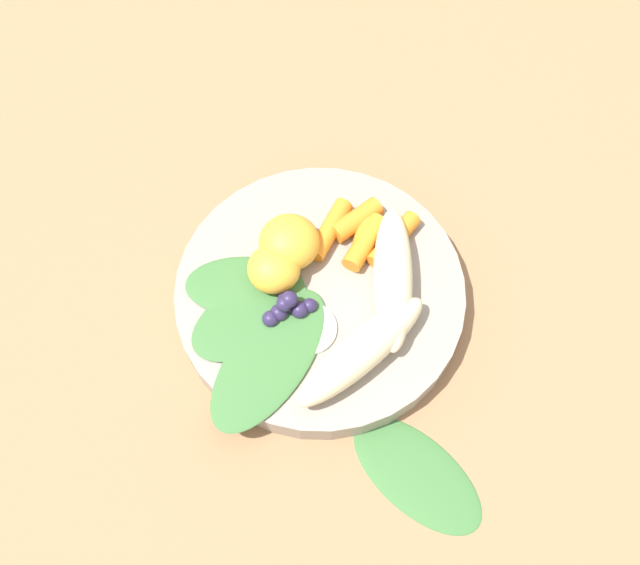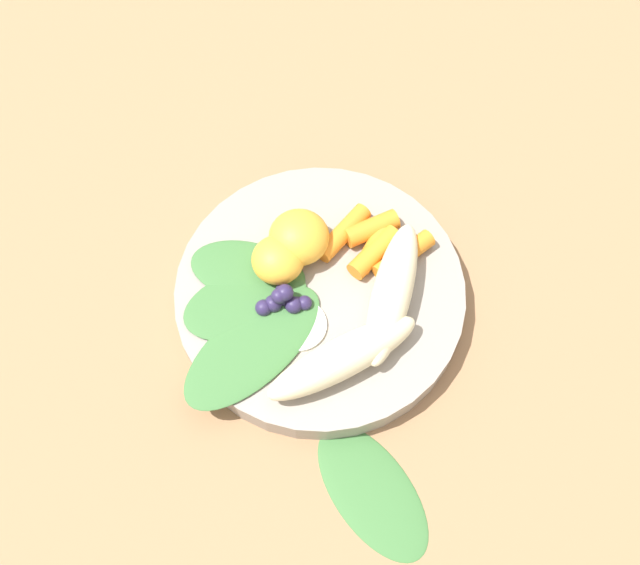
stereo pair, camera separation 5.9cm
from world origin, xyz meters
TOP-DOWN VIEW (x-y plane):
  - ground_plane at (0.00, 0.00)m, footprint 2.40×2.40m
  - bowl at (0.00, 0.00)m, footprint 0.24×0.24m
  - banana_peeled_left at (-0.05, 0.04)m, footprint 0.11×0.12m
  - banana_peeled_right at (0.01, 0.07)m, footprint 0.13×0.04m
  - orange_segment_near at (0.02, -0.03)m, footprint 0.04×0.04m
  - orange_segment_far at (-0.00, -0.04)m, footprint 0.05×0.05m
  - carrot_front at (-0.07, 0.01)m, footprint 0.06×0.03m
  - carrot_mid_left at (-0.05, -0.01)m, footprint 0.05×0.04m
  - carrot_mid_right at (-0.06, -0.01)m, footprint 0.05×0.04m
  - carrot_rear at (-0.06, -0.03)m, footprint 0.05×0.02m
  - carrot_small at (-0.04, -0.04)m, footprint 0.06×0.04m
  - blueberry_pile at (0.03, 0.00)m, footprint 0.04×0.04m
  - coconut_shred_patch at (0.03, 0.02)m, footprint 0.05×0.05m
  - kale_leaf_left at (0.05, -0.04)m, footprint 0.11×0.11m
  - kale_leaf_right at (0.06, -0.01)m, footprint 0.11×0.07m
  - kale_leaf_rear at (0.07, 0.03)m, footprint 0.15×0.11m
  - kale_leaf_stray at (0.03, 0.16)m, footprint 0.08×0.13m

SIDE VIEW (x-z plane):
  - ground_plane at x=0.00m, z-range 0.00..0.00m
  - kale_leaf_stray at x=0.03m, z-range 0.00..0.01m
  - bowl at x=0.00m, z-range 0.00..0.03m
  - coconut_shred_patch at x=0.03m, z-range 0.03..0.03m
  - kale_leaf_left at x=0.05m, z-range 0.03..0.03m
  - kale_leaf_right at x=0.06m, z-range 0.03..0.03m
  - kale_leaf_rear at x=0.07m, z-range 0.03..0.03m
  - carrot_mid_right at x=-0.06m, z-range 0.03..0.04m
  - carrot_front at x=-0.07m, z-range 0.03..0.04m
  - carrot_small at x=-0.04m, z-range 0.03..0.04m
  - carrot_mid_left at x=-0.05m, z-range 0.03..0.04m
  - carrot_rear at x=-0.06m, z-range 0.03..0.04m
  - blueberry_pile at x=0.03m, z-range 0.02..0.05m
  - banana_peeled_left at x=-0.05m, z-range 0.03..0.06m
  - banana_peeled_right at x=0.01m, z-range 0.03..0.06m
  - orange_segment_near at x=0.02m, z-range 0.03..0.06m
  - orange_segment_far at x=0.00m, z-range 0.03..0.06m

